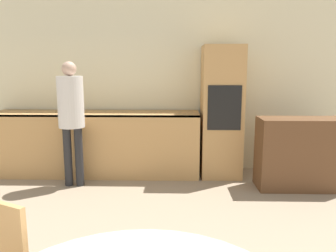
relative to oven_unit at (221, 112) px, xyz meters
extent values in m
cube|color=beige|center=(-0.68, 0.34, 0.37)|extent=(6.91, 0.05, 2.60)
cube|color=tan|center=(-1.80, -0.01, -0.47)|extent=(2.96, 0.60, 0.92)
cube|color=black|center=(-1.80, -0.01, -0.02)|extent=(2.96, 0.60, 0.03)
cube|color=tan|center=(0.00, 0.00, 0.00)|extent=(0.56, 0.58, 1.85)
cube|color=black|center=(0.00, -0.29, 0.09)|extent=(0.45, 0.01, 0.60)
cube|color=brown|center=(0.95, -0.53, -0.47)|extent=(1.07, 0.45, 0.92)
cylinder|color=#262628|center=(-2.06, -0.51, -0.53)|extent=(0.11, 0.11, 0.79)
cylinder|color=#262628|center=(-1.92, -0.51, -0.53)|extent=(0.11, 0.11, 0.79)
cylinder|color=silver|center=(-1.99, -0.51, 0.19)|extent=(0.33, 0.33, 0.65)
sphere|color=tan|center=(-1.99, -0.51, 0.61)|extent=(0.18, 0.18, 0.18)
camera|label=1|loc=(-0.64, -4.64, 0.60)|focal=35.00mm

